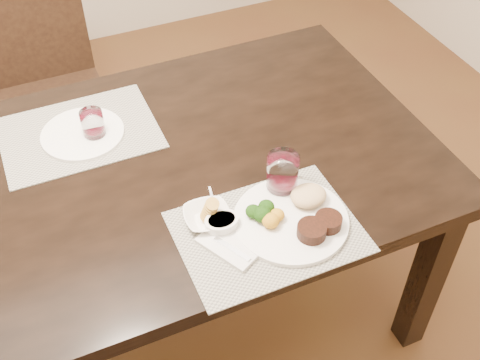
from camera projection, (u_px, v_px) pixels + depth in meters
name	position (u px, v px, depth m)	size (l,w,h in m)	color
ground_plane	(128.00, 331.00, 2.19)	(4.50, 4.50, 0.00)	#4A2918
dining_table	(97.00, 206.00, 1.72)	(2.00, 1.00, 0.75)	black
chair_far	(47.00, 79.00, 2.44)	(0.42, 0.42, 0.90)	black
placemat_near	(268.00, 232.00, 1.54)	(0.46, 0.34, 0.00)	gray
placemat_far	(79.00, 133.00, 1.82)	(0.46, 0.34, 0.00)	gray
dinner_plate	(297.00, 217.00, 1.55)	(0.30, 0.30, 0.05)	white
napkin_fork	(229.00, 245.00, 1.50)	(0.15, 0.18, 0.02)	silver
steak_knife	(313.00, 211.00, 1.58)	(0.07, 0.21, 0.01)	white
cracker_bowl	(207.00, 216.00, 1.55)	(0.13, 0.13, 0.05)	white
sauce_ramekin	(222.00, 223.00, 1.53)	(0.09, 0.13, 0.07)	white
wine_glass_near	(282.00, 175.00, 1.61)	(0.09, 0.09, 0.12)	white
far_plate	(83.00, 134.00, 1.80)	(0.25, 0.25, 0.01)	white
wine_glass_far	(93.00, 126.00, 1.77)	(0.07, 0.07, 0.09)	white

